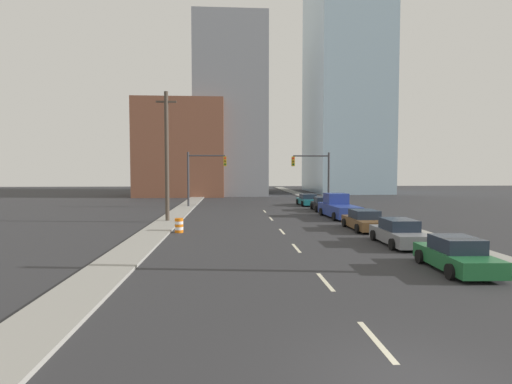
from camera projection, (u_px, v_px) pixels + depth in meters
sidewalk_left at (192, 202)px, 52.43m from camera, size 2.02×91.09×0.14m
sidewalk_right at (319, 201)px, 53.53m from camera, size 2.02×91.09×0.14m
lane_stripe_at_2m at (376, 341)px, 9.59m from camera, size 0.16×2.40×0.01m
lane_stripe_at_7m at (325, 282)px, 14.71m from camera, size 0.16×2.40×0.01m
lane_stripe_at_14m at (296, 248)px, 21.13m from camera, size 0.16×2.40×0.01m
lane_stripe_at_19m at (282, 231)px, 26.93m from camera, size 0.16×2.40×0.01m
lane_stripe_at_27m at (271, 219)px, 34.09m from camera, size 0.16×2.40×0.01m
lane_stripe_at_33m at (265, 211)px, 40.39m from camera, size 0.16×2.40×0.01m
building_brick_left at (183, 150)px, 68.05m from camera, size 14.00×16.00×15.35m
building_office_center at (231, 113)px, 72.19m from camera, size 12.00×20.00×29.32m
building_glass_right at (345, 84)px, 77.28m from camera, size 13.00×20.00×41.99m
traffic_signal_left at (199, 171)px, 44.83m from camera, size 4.43×0.35×6.22m
traffic_signal_right at (318, 171)px, 45.71m from camera, size 4.43×0.35×6.22m
utility_pole_left_mid at (167, 156)px, 31.58m from camera, size 1.60×0.32×10.33m
traffic_barrel at (179, 225)px, 26.46m from camera, size 0.56×0.56×0.95m
sedan_green at (456, 255)px, 16.32m from camera, size 2.19×4.38×1.39m
sedan_gray at (399, 233)px, 22.03m from camera, size 2.14×4.70×1.44m
sedan_brown at (364, 221)px, 27.75m from camera, size 2.17×4.79×1.38m
pickup_truck_blue at (339, 208)px, 35.05m from camera, size 2.60×6.37×2.10m
sedan_black at (323, 204)px, 41.11m from camera, size 2.28×4.82×1.41m
sedan_teal at (308, 200)px, 47.43m from camera, size 2.28×4.77×1.36m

